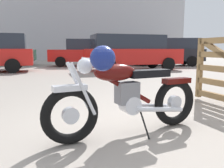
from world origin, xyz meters
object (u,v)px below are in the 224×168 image
(blue_hatchback_right, at_px, (1,53))
(dark_sedan_left, at_px, (167,51))
(vintage_motorcycle, at_px, (126,95))
(silver_sedan_mid, at_px, (83,53))
(white_estate_far, at_px, (131,51))

(blue_hatchback_right, bearing_deg, dark_sedan_left, 168.04)
(vintage_motorcycle, height_order, blue_hatchback_right, blue_hatchback_right)
(vintage_motorcycle, xyz_separation_m, blue_hatchback_right, (-5.27, 13.50, 0.34))
(vintage_motorcycle, relative_size, silver_sedan_mid, 0.47)
(vintage_motorcycle, distance_m, blue_hatchback_right, 14.49)
(silver_sedan_mid, bearing_deg, dark_sedan_left, 177.95)
(silver_sedan_mid, bearing_deg, white_estate_far, 126.63)
(white_estate_far, xyz_separation_m, silver_sedan_mid, (-2.25, 3.39, -0.10))
(white_estate_far, distance_m, blue_hatchback_right, 8.92)
(blue_hatchback_right, bearing_deg, white_estate_far, 145.61)
(blue_hatchback_right, distance_m, dark_sedan_left, 10.80)
(blue_hatchback_right, xyz_separation_m, silver_sedan_mid, (5.29, -1.39, 0.00))
(vintage_motorcycle, height_order, dark_sedan_left, dark_sedan_left)
(white_estate_far, height_order, blue_hatchback_right, white_estate_far)
(dark_sedan_left, height_order, silver_sedan_mid, dark_sedan_left)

